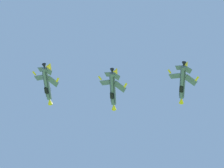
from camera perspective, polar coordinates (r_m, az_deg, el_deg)
fighter_jet_left_wing at (r=130.42m, az=-9.44°, el=-0.06°), size 11.09×14.06×5.36m
fighter_jet_right_wing at (r=126.45m, az=0.16°, el=-0.81°), size 11.05×14.06×5.41m
fighter_jet_left_outer at (r=128.81m, az=10.27°, el=0.15°), size 11.00×14.06×5.47m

